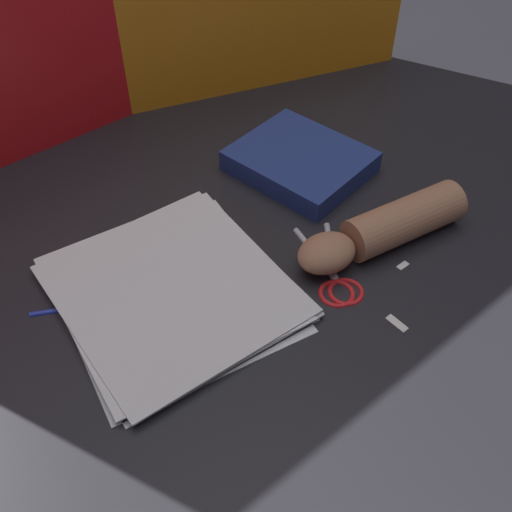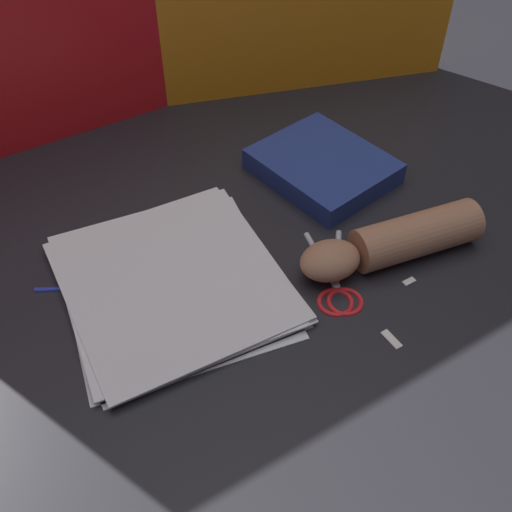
# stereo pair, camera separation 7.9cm
# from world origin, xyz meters

# --- Properties ---
(ground_plane) EXTENTS (6.00, 6.00, 0.00)m
(ground_plane) POSITION_xyz_m (0.00, 0.00, 0.00)
(ground_plane) COLOR black
(paper_stack) EXTENTS (0.30, 0.32, 0.02)m
(paper_stack) POSITION_xyz_m (-0.12, 0.01, 0.01)
(paper_stack) COLOR white
(paper_stack) RESTS_ON ground_plane
(book_closed) EXTENTS (0.23, 0.25, 0.04)m
(book_closed) POSITION_xyz_m (0.19, 0.14, 0.02)
(book_closed) COLOR navy
(book_closed) RESTS_ON ground_plane
(scissors) EXTENTS (0.11, 0.17, 0.01)m
(scissors) POSITION_xyz_m (0.08, -0.09, 0.00)
(scissors) COLOR silver
(scissors) RESTS_ON ground_plane
(hand_forearm) EXTENTS (0.28, 0.08, 0.06)m
(hand_forearm) POSITION_xyz_m (0.19, -0.08, 0.03)
(hand_forearm) COLOR #A87556
(hand_forearm) RESTS_ON ground_plane
(paper_scrap_near) EXTENTS (0.02, 0.01, 0.00)m
(paper_scrap_near) POSITION_xyz_m (0.18, -0.13, 0.00)
(paper_scrap_near) COLOR white
(paper_scrap_near) RESTS_ON ground_plane
(paper_scrap_mid) EXTENTS (0.01, 0.03, 0.00)m
(paper_scrap_mid) POSITION_xyz_m (0.10, -0.20, 0.00)
(paper_scrap_mid) COLOR white
(paper_scrap_mid) RESTS_ON ground_plane
(pen) EXTENTS (0.12, 0.05, 0.01)m
(pen) POSITION_xyz_m (-0.24, 0.06, 0.00)
(pen) COLOR #2333B2
(pen) RESTS_ON ground_plane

